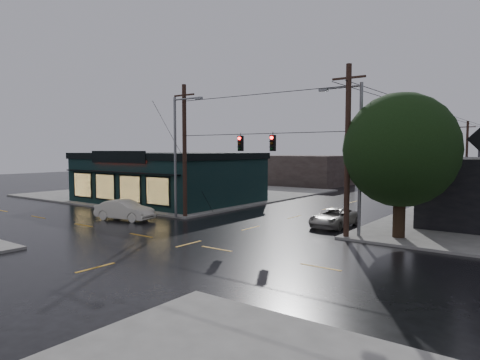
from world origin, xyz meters
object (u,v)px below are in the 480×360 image
Objects in this scene: corner_tree at (401,150)px; suv_silver at (334,218)px; utility_pole_nw at (185,218)px; utility_pole_ne at (346,239)px; sedan_cream at (124,210)px.

corner_tree is 6.85m from suv_silver.
utility_pole_ne is (13.00, 0.00, 0.00)m from utility_pole_nw.
corner_tree is 6.02m from utility_pole_ne.
suv_silver is at bearing -75.30° from sedan_cream.
utility_pole_nw is 2.24× the size of suv_silver.
suv_silver is at bearing 17.09° from utility_pole_nw.
corner_tree reaches higher than suv_silver.
suv_silver is (-2.25, 3.30, 0.63)m from utility_pole_ne.
utility_pole_ne is at bearing -148.11° from corner_tree.
utility_pole_ne is at bearing -55.59° from suv_silver.
sedan_cream is (-15.95, -3.40, 0.76)m from utility_pole_ne.
utility_pole_ne is 2.21× the size of sedan_cream.
sedan_cream is 15.25m from suv_silver.
sedan_cream reaches higher than suv_silver.
utility_pole_ne is 2.24× the size of suv_silver.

